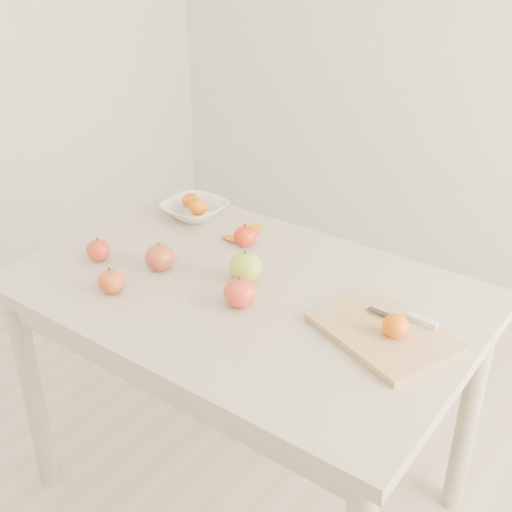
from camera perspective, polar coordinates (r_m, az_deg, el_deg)
The scene contains 16 objects.
ground at distance 2.17m, azimuth -0.84°, elevation -20.08°, with size 3.50×3.50×0.00m, color #C6B293.
table at distance 1.74m, azimuth -0.98°, elevation -5.55°, with size 1.20×0.80×0.75m.
cutting_board at distance 1.52m, azimuth 11.29°, elevation -6.69°, with size 0.31×0.23×0.02m, color tan.
board_tangerine at distance 1.48m, azimuth 12.29°, elevation -6.08°, with size 0.06×0.06×0.05m, color #CE5907.
fruit_bowl at distance 2.08m, azimuth -5.50°, elevation 4.12°, with size 0.20×0.20×0.05m, color white.
bowl_tangerine_near at distance 2.09m, azimuth -5.86°, elevation 4.91°, with size 0.06×0.06×0.05m, color #D26507.
bowl_tangerine_far at distance 2.04m, azimuth -5.17°, elevation 4.39°, with size 0.06×0.06×0.05m, color orange.
orange_peel_a at distance 1.98m, azimuth -0.44°, elevation 2.30°, with size 0.06×0.04×0.00m, color orange.
orange_peel_b at distance 1.93m, azimuth -2.16°, elevation 1.50°, with size 0.04×0.04×0.00m, color #D3670E.
paring_knife at distance 1.55m, azimuth 14.04°, elevation -5.52°, with size 0.17×0.05×0.01m.
apple_green at distance 1.69m, azimuth -0.96°, elevation -1.04°, with size 0.09×0.09×0.08m, color olive.
apple_red_a at distance 1.88m, azimuth -0.98°, elevation 1.77°, with size 0.07×0.07×0.06m, color #A70D0E.
apple_red_b at distance 1.77m, azimuth -8.57°, elevation -0.10°, with size 0.08×0.08×0.07m, color maroon.
apple_red_d at distance 1.85m, azimuth -13.83°, elevation 0.52°, with size 0.07×0.07×0.06m, color #990210.
apple_red_e at distance 1.59m, azimuth -1.46°, elevation -3.29°, with size 0.08×0.08×0.07m, color #A41620.
apple_red_c at distance 1.69m, azimuth -12.78°, elevation -2.18°, with size 0.07×0.07×0.06m, color maroon.
Camera 1 is at (0.89, -1.15, 1.61)m, focal length 45.00 mm.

